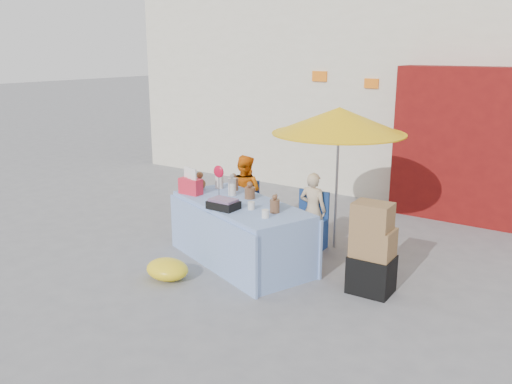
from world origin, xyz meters
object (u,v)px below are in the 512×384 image
Objects in this scene: vendor_beige at (313,210)px; umbrella at (339,121)px; chair_left at (240,218)px; chair_right at (308,232)px; vendor_orange at (244,194)px; box_stack at (372,252)px; market_table at (240,231)px.

vendor_beige is 1.37m from umbrella.
chair_right is at bearing -4.56° from chair_left.
chair_left is 0.68× the size of vendor_orange.
chair_left is 0.75× the size of box_stack.
market_table is 2.15× the size of vendor_beige.
chair_right is 0.34m from vendor_beige.
vendor_orange reaches higher than chair_right.
chair_left is 0.41× the size of umbrella.
market_table is 2.08m from umbrella.
vendor_orange is at bearing 144.10° from market_table.
umbrella reaches higher than box_stack.
vendor_beige is at bearing 84.91° from chair_right.
box_stack is (2.61, -0.85, 0.27)m from chair_left.
vendor_orange reaches higher than vendor_beige.
vendor_orange reaches higher than box_stack.
box_stack is at bearing -22.61° from chair_left.
market_table is 2.87× the size of chair_left.
umbrella is at bearing 133.04° from box_stack.
vendor_beige reaches higher than box_stack.
market_table is 1.94× the size of vendor_orange.
chair_right is 0.41× the size of umbrella.
vendor_orange is (-1.25, 0.13, 0.37)m from chair_right.
vendor_beige is (1.25, 0.13, 0.31)m from chair_left.
vendor_orange is 2.79m from box_stack.
chair_right is at bearing -136.66° from umbrella.
box_stack reaches higher than chair_left.
vendor_orange reaches higher than chair_left.
vendor_beige is 1.00× the size of box_stack.
vendor_beige reaches higher than chair_left.
vendor_orange is at bearing -4.56° from vendor_beige.
market_table is at bearing -123.40° from chair_right.
umbrella is at bearing -157.99° from vendor_beige.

